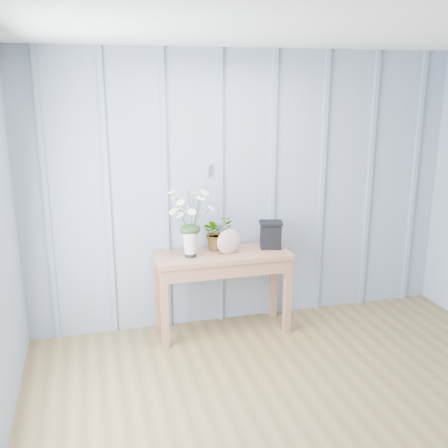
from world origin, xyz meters
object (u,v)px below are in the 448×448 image
object	(u,v)px
sideboard	(223,265)
carved_box	(271,235)
felt_disc_vessel	(229,242)
daisy_vase	(190,212)

from	to	relation	value
sideboard	carved_box	world-z (taller)	carved_box
felt_disc_vessel	carved_box	size ratio (longest dim) A/B	0.90
daisy_vase	carved_box	size ratio (longest dim) A/B	2.52
felt_disc_vessel	carved_box	bearing A→B (deg)	2.30
sideboard	carved_box	size ratio (longest dim) A/B	4.80
sideboard	felt_disc_vessel	size ratio (longest dim) A/B	5.34
felt_disc_vessel	carved_box	distance (m)	0.42
daisy_vase	felt_disc_vessel	world-z (taller)	daisy_vase
daisy_vase	carved_box	distance (m)	0.80
daisy_vase	felt_disc_vessel	bearing A→B (deg)	-2.17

